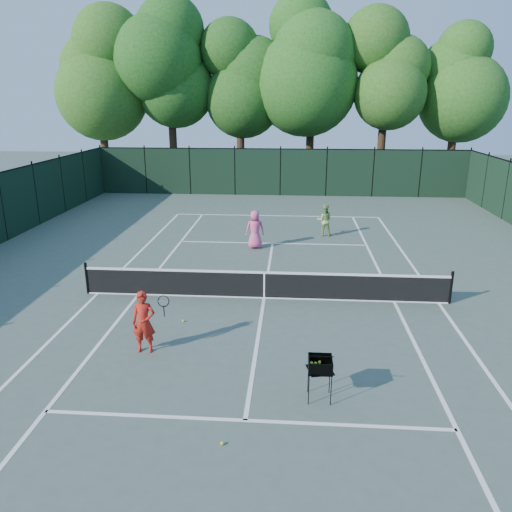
# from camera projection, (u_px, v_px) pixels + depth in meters

# --- Properties ---
(ground) EXTENTS (90.00, 90.00, 0.00)m
(ground) POSITION_uv_depth(u_px,v_px,m) (264.00, 298.00, 16.00)
(ground) COLOR #46554B
(ground) RESTS_ON ground
(sideline_doubles_left) EXTENTS (0.10, 23.77, 0.01)m
(sideline_doubles_left) POSITION_uv_depth(u_px,v_px,m) (98.00, 293.00, 16.39)
(sideline_doubles_left) COLOR white
(sideline_doubles_left) RESTS_ON ground
(sideline_doubles_right) EXTENTS (0.10, 23.77, 0.01)m
(sideline_doubles_right) POSITION_uv_depth(u_px,v_px,m) (439.00, 303.00, 15.61)
(sideline_doubles_right) COLOR white
(sideline_doubles_right) RESTS_ON ground
(sideline_singles_left) EXTENTS (0.10, 23.77, 0.01)m
(sideline_singles_left) POSITION_uv_depth(u_px,v_px,m) (139.00, 295.00, 16.29)
(sideline_singles_left) COLOR white
(sideline_singles_left) RESTS_ON ground
(sideline_singles_right) EXTENTS (0.10, 23.77, 0.01)m
(sideline_singles_right) POSITION_uv_depth(u_px,v_px,m) (394.00, 302.00, 15.71)
(sideline_singles_right) COLOR white
(sideline_singles_right) RESTS_ON ground
(baseline_far) EXTENTS (10.97, 0.10, 0.01)m
(baseline_far) POSITION_uv_depth(u_px,v_px,m) (277.00, 216.00, 27.30)
(baseline_far) COLOR white
(baseline_far) RESTS_ON ground
(service_line_near) EXTENTS (8.23, 0.10, 0.01)m
(service_line_near) POSITION_uv_depth(u_px,v_px,m) (245.00, 420.00, 9.91)
(service_line_near) COLOR white
(service_line_near) RESTS_ON ground
(service_line_far) EXTENTS (8.23, 0.10, 0.01)m
(service_line_far) POSITION_uv_depth(u_px,v_px,m) (273.00, 243.00, 22.09)
(service_line_far) COLOR white
(service_line_far) RESTS_ON ground
(center_service_line) EXTENTS (0.10, 12.80, 0.01)m
(center_service_line) POSITION_uv_depth(u_px,v_px,m) (264.00, 298.00, 16.00)
(center_service_line) COLOR white
(center_service_line) RESTS_ON ground
(tennis_net) EXTENTS (11.69, 0.09, 1.06)m
(tennis_net) POSITION_uv_depth(u_px,v_px,m) (264.00, 284.00, 15.86)
(tennis_net) COLOR black
(tennis_net) RESTS_ON ground
(fence_far) EXTENTS (24.00, 0.05, 3.00)m
(fence_far) POSITION_uv_depth(u_px,v_px,m) (280.00, 173.00, 32.67)
(fence_far) COLOR black
(fence_far) RESTS_ON ground
(tree_0) EXTENTS (6.40, 6.40, 13.14)m
(tree_0) POSITION_uv_depth(u_px,v_px,m) (98.00, 68.00, 34.91)
(tree_0) COLOR black
(tree_0) RESTS_ON ground
(tree_1) EXTENTS (6.80, 6.80, 13.98)m
(tree_1) POSITION_uv_depth(u_px,v_px,m) (169.00, 60.00, 34.88)
(tree_1) COLOR black
(tree_1) RESTS_ON ground
(tree_2) EXTENTS (6.00, 6.00, 12.40)m
(tree_2) POSITION_uv_depth(u_px,v_px,m) (240.00, 75.00, 34.62)
(tree_2) COLOR black
(tree_2) RESTS_ON ground
(tree_3) EXTENTS (7.00, 7.00, 14.45)m
(tree_3) POSITION_uv_depth(u_px,v_px,m) (313.00, 55.00, 34.36)
(tree_3) COLOR black
(tree_3) RESTS_ON ground
(tree_4) EXTENTS (6.20, 6.20, 12.97)m
(tree_4) POSITION_uv_depth(u_px,v_px,m) (387.00, 67.00, 33.60)
(tree_4) COLOR black
(tree_4) RESTS_ON ground
(tree_5) EXTENTS (5.80, 5.80, 12.23)m
(tree_5) POSITION_uv_depth(u_px,v_px,m) (460.00, 74.00, 33.85)
(tree_5) COLOR black
(tree_5) RESTS_ON ground
(coach) EXTENTS (0.88, 0.64, 1.60)m
(coach) POSITION_uv_depth(u_px,v_px,m) (144.00, 322.00, 12.41)
(coach) COLOR #B41F14
(coach) RESTS_ON ground
(player_pink) EXTENTS (0.89, 0.67, 1.64)m
(player_pink) POSITION_uv_depth(u_px,v_px,m) (255.00, 229.00, 21.17)
(player_pink) COLOR #E75189
(player_pink) RESTS_ON ground
(player_green) EXTENTS (0.72, 0.56, 1.47)m
(player_green) POSITION_uv_depth(u_px,v_px,m) (324.00, 220.00, 23.13)
(player_green) COLOR #8DB259
(player_green) RESTS_ON ground
(ball_hopper) EXTENTS (0.60, 0.60, 0.96)m
(ball_hopper) POSITION_uv_depth(u_px,v_px,m) (320.00, 365.00, 10.41)
(ball_hopper) COLOR black
(ball_hopper) RESTS_ON ground
(loose_ball_near_cart) EXTENTS (0.07, 0.07, 0.07)m
(loose_ball_near_cart) POSITION_uv_depth(u_px,v_px,m) (222.00, 443.00, 9.20)
(loose_ball_near_cart) COLOR #BBDB2C
(loose_ball_near_cart) RESTS_ON ground
(loose_ball_midcourt) EXTENTS (0.07, 0.07, 0.07)m
(loose_ball_midcourt) POSITION_uv_depth(u_px,v_px,m) (183.00, 321.00, 14.29)
(loose_ball_midcourt) COLOR #D4E72F
(loose_ball_midcourt) RESTS_ON ground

